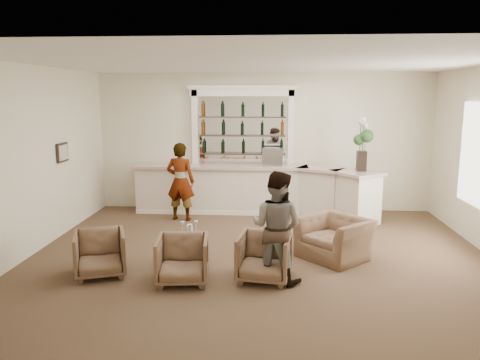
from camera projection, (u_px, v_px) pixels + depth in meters
The scene contains 19 objects.
ground at pixel (259, 256), 8.16m from camera, with size 8.00×8.00×0.00m, color brown.
room_shell at pixel (270, 120), 8.43m from camera, with size 8.04×7.02×3.32m.
bar_counter at pixel (256, 190), 11.01m from camera, with size 5.72×1.80×1.14m.
back_bar_alcove at pixel (243, 127), 11.18m from camera, with size 2.64×0.25×3.00m.
cocktail_table at pixel (190, 249), 7.80m from camera, with size 0.59×0.59×0.50m, color brown.
sommelier at pixel (180, 182), 10.42m from camera, with size 0.64×0.42×1.75m, color gray.
guest at pixel (276, 227), 6.96m from camera, with size 0.82×0.64×1.68m, color gray.
armchair_left at pixel (100, 253), 7.27m from camera, with size 0.75×0.77×0.70m, color brown.
armchair_center at pixel (183, 259), 7.00m from camera, with size 0.75×0.78×0.71m, color brown.
armchair_right at pixel (264, 257), 7.08m from camera, with size 0.77×0.79×0.72m, color brown.
armchair_far at pixel (334, 238), 8.04m from camera, with size 1.10×0.96×0.71m, color brown.
espresso_machine at pixel (273, 157), 10.95m from camera, with size 0.48×0.40×0.42m, color #ACABB0.
flower_vase at pixel (362, 141), 10.11m from camera, with size 0.31×0.31×1.16m.
wine_glass_bar_left at pixel (269, 162), 10.83m from camera, with size 0.07×0.07×0.21m, color white, non-canonical shape.
wine_glass_bar_right at pixel (283, 162), 10.90m from camera, with size 0.07×0.07×0.21m, color white, non-canonical shape.
wine_glass_tbl_a at pixel (183, 228), 7.77m from camera, with size 0.07×0.07×0.21m, color white, non-canonical shape.
wine_glass_tbl_b at pixel (196, 227), 7.81m from camera, with size 0.07×0.07×0.21m, color white, non-canonical shape.
wine_glass_tbl_c at pixel (190, 230), 7.61m from camera, with size 0.07×0.07×0.21m, color white, non-canonical shape.
napkin_holder at pixel (190, 228), 7.88m from camera, with size 0.08×0.08×0.12m, color white.
Camera 1 is at (0.17, -7.80, 2.78)m, focal length 35.00 mm.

